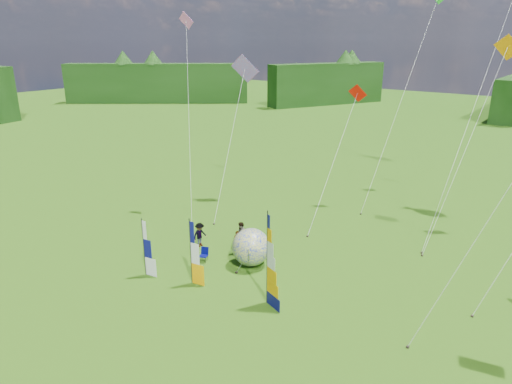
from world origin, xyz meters
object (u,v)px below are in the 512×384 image
Objects in this scene: side_banner_far at (144,248)px; spectator_a at (237,243)px; spectator_d at (252,238)px; camp_chair at (204,255)px; kite_whale at (475,97)px; feather_banner_main at (267,260)px; bol_inflatable at (251,247)px; spectator_b at (241,235)px; side_banner_left at (191,253)px; spectator_c at (200,235)px.

side_banner_far is 2.22× the size of spectator_a.
spectator_d reaches higher than camp_chair.
spectator_d is 18.48m from kite_whale.
feather_banner_main is at bearing -61.36° from spectator_a.
bol_inflatable reaches higher than spectator_d.
feather_banner_main reaches higher than spectator_a.
bol_inflatable is 1.51× the size of spectator_a.
spectator_a is at bearing -29.78° from spectator_b.
kite_whale is (9.85, 12.85, 8.92)m from spectator_d.
feather_banner_main is 19.68m from kite_whale.
side_banner_left is at bearing -147.81° from feather_banner_main.
spectator_a is at bearing 54.87° from side_banner_far.
feather_banner_main is at bearing -34.93° from camp_chair.
side_banner_far is 0.18× the size of kite_whale.
spectator_b is at bearing 88.60° from side_banner_left.
side_banner_far is 6.52m from bol_inflatable.
bol_inflatable is at bearing 159.44° from feather_banner_main.
bol_inflatable is at bearing 167.26° from spectator_d.
side_banner_far is 6.90m from spectator_b.
side_banner_left is 4.20m from bol_inflatable.
feather_banner_main is 4.84m from side_banner_left.
feather_banner_main is 2.88× the size of spectator_b.
side_banner_left is 5.93m from spectator_d.
spectator_c is 1.14× the size of spectator_d.
side_banner_left is 5.11m from spectator_c.
side_banner_left is at bearing -135.99° from spectator_c.
spectator_c reaches higher than spectator_a.
spectator_b is (2.12, 6.51, -0.87)m from side_banner_far.
kite_whale is (12.90, 14.77, 8.81)m from spectator_c.
kite_whale is at bearing 46.92° from side_banner_far.
spectator_c is (-4.44, -0.04, -0.35)m from bol_inflatable.
side_banner_left is 0.20× the size of kite_whale.
kite_whale is at bearing -86.66° from spectator_d.
spectator_d is (-4.78, 4.80, -1.82)m from feather_banner_main.
spectator_a is at bearing 118.39° from spectator_d.
spectator_d is at bearing 55.01° from spectator_b.
spectator_b reaches higher than camp_chair.
feather_banner_main is 8.51m from spectator_c.
spectator_b is at bearing 90.33° from spectator_a.
feather_banner_main is 7.33m from spectator_b.
bol_inflatable is at bearing 38.90° from side_banner_far.
spectator_b is (-5.52, 4.51, -1.68)m from feather_banner_main.
camp_chair is (-1.27, -3.42, -0.29)m from spectator_d.
side_banner_far is 4.96m from spectator_c.
side_banner_far is at bearing -110.97° from kite_whale.
spectator_d is (-0.09, 5.80, -1.21)m from side_banner_left.
spectator_d is at bearing 80.95° from side_banner_left.
side_banner_left is 1.63× the size of bol_inflatable.
side_banner_left is at bearing -47.67° from spectator_b.
camp_chair is 0.05× the size of kite_whale.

